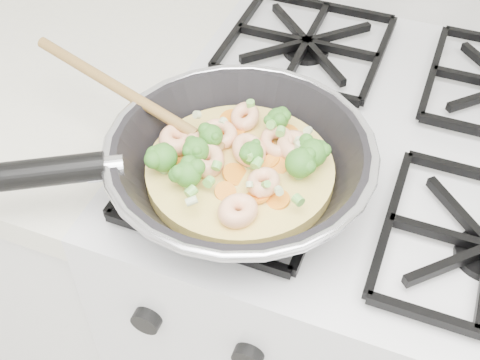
% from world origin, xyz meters
% --- Properties ---
extents(stove, '(0.60, 0.60, 0.92)m').
position_xyz_m(stove, '(0.00, 1.70, 0.46)').
color(stove, silver).
rests_on(stove, ground).
extents(skillet, '(0.45, 0.33, 0.09)m').
position_xyz_m(skillet, '(-0.14, 1.53, 0.96)').
color(skillet, black).
rests_on(skillet, stove).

